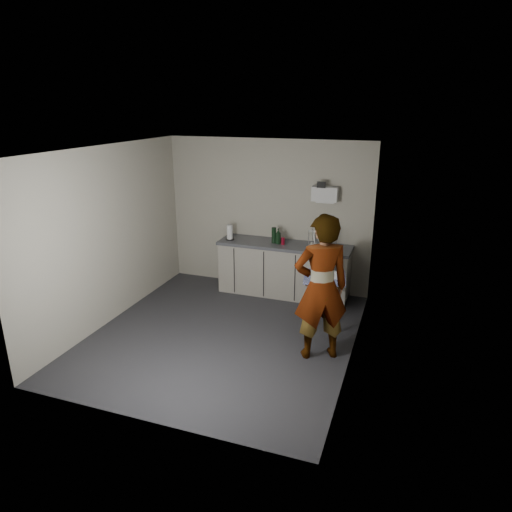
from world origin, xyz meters
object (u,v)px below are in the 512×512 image
(side_table, at_px, (324,283))
(dark_bottle, at_px, (274,235))
(dish_rack, at_px, (322,243))
(soap_bottle, at_px, (278,236))
(kitchen_counter, at_px, (284,271))
(bakery_box, at_px, (327,269))
(soda_can, at_px, (283,241))
(standing_man, at_px, (321,288))
(paper_towel, at_px, (230,233))

(side_table, relative_size, dark_bottle, 2.88)
(dish_rack, bearing_deg, dark_bottle, -177.82)
(soap_bottle, relative_size, dish_rack, 0.59)
(kitchen_counter, xyz_separation_m, bakery_box, (0.89, -0.84, 0.44))
(side_table, height_order, soda_can, soda_can)
(bakery_box, bearing_deg, standing_man, -95.76)
(dark_bottle, xyz_separation_m, paper_towel, (-0.77, -0.06, -0.01))
(side_table, relative_size, soda_can, 6.65)
(paper_towel, bearing_deg, soap_bottle, 2.74)
(dark_bottle, bearing_deg, soap_bottle, -14.91)
(side_table, height_order, soap_bottle, soap_bottle)
(soap_bottle, bearing_deg, paper_towel, -177.26)
(dark_bottle, bearing_deg, standing_man, -56.80)
(side_table, height_order, dark_bottle, dark_bottle)
(soap_bottle, xyz_separation_m, paper_towel, (-0.86, -0.04, -0.01))
(side_table, bearing_deg, standing_man, -92.37)
(soda_can, xyz_separation_m, bakery_box, (0.90, -0.79, -0.10))
(soap_bottle, height_order, paper_towel, same)
(dark_bottle, height_order, dish_rack, dish_rack)
(standing_man, bearing_deg, side_table, -109.43)
(standing_man, height_order, dish_rack, standing_man)
(kitchen_counter, relative_size, paper_towel, 8.56)
(dark_bottle, relative_size, bakery_box, 0.63)
(soap_bottle, xyz_separation_m, dish_rack, (0.73, 0.05, -0.06))
(kitchen_counter, relative_size, standing_man, 1.17)
(side_table, bearing_deg, bakery_box, 67.93)
(side_table, relative_size, dish_rack, 1.74)
(kitchen_counter, bearing_deg, soap_bottle, -158.02)
(dish_rack, bearing_deg, bakery_box, -72.96)
(side_table, height_order, standing_man, standing_man)
(paper_towel, height_order, dish_rack, dish_rack)
(soda_can, relative_size, paper_towel, 0.44)
(soap_bottle, xyz_separation_m, soda_can, (0.09, -0.01, -0.07))
(paper_towel, bearing_deg, bakery_box, -22.37)
(standing_man, xyz_separation_m, bakery_box, (-0.10, 0.97, -0.09))
(paper_towel, bearing_deg, kitchen_counter, 4.86)
(standing_man, relative_size, soap_bottle, 7.30)
(side_table, xyz_separation_m, dark_bottle, (-1.05, 0.91, 0.37))
(side_table, bearing_deg, soda_can, 125.29)
(side_table, xyz_separation_m, bakery_box, (0.02, 0.08, 0.19))
(soda_can, distance_m, dish_rack, 0.64)
(kitchen_counter, height_order, soap_bottle, soap_bottle)
(bakery_box, bearing_deg, kitchen_counter, 124.89)
(soda_can, bearing_deg, paper_towel, -178.09)
(soda_can, bearing_deg, dark_bottle, 169.44)
(side_table, bearing_deg, dish_rack, 94.53)
(paper_towel, height_order, bakery_box, bakery_box)
(dish_rack, bearing_deg, kitchen_counter, -178.86)
(soap_bottle, bearing_deg, kitchen_counter, 21.98)
(standing_man, xyz_separation_m, dish_rack, (-0.36, 1.82, 0.02))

